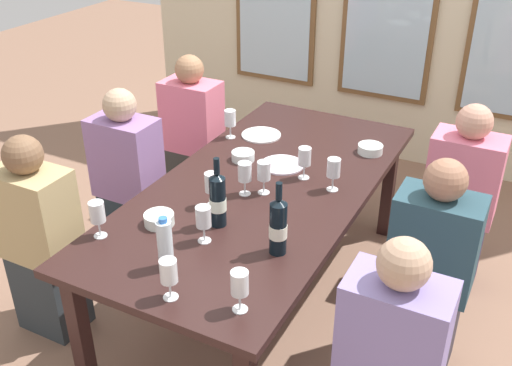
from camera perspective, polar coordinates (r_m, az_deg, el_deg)
ground_plane at (r=3.48m, az=0.59°, el=-10.90°), size 12.00×12.00×0.00m
dining_table at (r=3.10m, az=0.65°, el=-1.33°), size 1.03×2.14×0.74m
white_plate_0 at (r=3.61m, az=0.50°, el=4.62°), size 0.24×0.24×0.01m
white_plate_1 at (r=3.26m, az=2.51°, el=1.75°), size 0.24×0.24×0.01m
wine_bottle_0 at (r=2.68m, az=-3.68°, el=-1.58°), size 0.08×0.08×0.34m
wine_bottle_1 at (r=2.49m, az=2.13°, el=-4.13°), size 0.08×0.08×0.34m
tasting_bowl_0 at (r=3.45m, az=10.88°, el=3.22°), size 0.14×0.14×0.05m
tasting_bowl_1 at (r=3.31m, az=-1.25°, el=2.60°), size 0.13×0.13×0.05m
tasting_bowl_2 at (r=2.77m, az=-9.25°, el=-3.43°), size 0.14×0.14×0.05m
water_bottle at (r=2.44m, az=-8.70°, el=-5.83°), size 0.06×0.06×0.24m
wine_glass_0 at (r=2.69m, az=-14.94°, el=-2.86°), size 0.07×0.07×0.17m
wine_glass_1 at (r=3.55m, az=-2.49°, el=6.10°), size 0.07×0.07×0.17m
wine_glass_2 at (r=2.84m, az=-4.26°, el=-0.10°), size 0.07×0.07×0.17m
wine_glass_3 at (r=2.28m, az=-8.35°, el=-8.50°), size 0.07×0.07×0.17m
wine_glass_4 at (r=2.93m, az=-1.09°, el=0.93°), size 0.07×0.07×0.17m
wine_glass_5 at (r=2.20m, az=-1.57°, el=-9.71°), size 0.07×0.07×0.17m
wine_glass_6 at (r=3.09m, az=4.67°, el=2.41°), size 0.07×0.07×0.17m
wine_glass_7 at (r=2.58m, az=-5.06°, el=-3.32°), size 0.07×0.07×0.17m
wine_glass_8 at (r=2.99m, az=7.43°, el=1.30°), size 0.07×0.07×0.17m
wine_glass_9 at (r=2.94m, az=0.76°, el=1.04°), size 0.07×0.07×0.17m
seated_person_0 at (r=3.61m, az=-12.09°, el=0.05°), size 0.38×0.24×1.11m
seated_person_1 at (r=2.92m, az=16.27°, el=-8.19°), size 0.38×0.24×1.11m
seated_person_2 at (r=3.19m, az=-19.86°, el=-5.36°), size 0.38×0.24×1.11m
seated_person_4 at (r=4.12m, az=-6.03°, el=4.28°), size 0.38×0.24×1.11m
seated_person_5 at (r=3.52m, az=18.85°, el=-1.79°), size 0.38×0.24×1.11m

